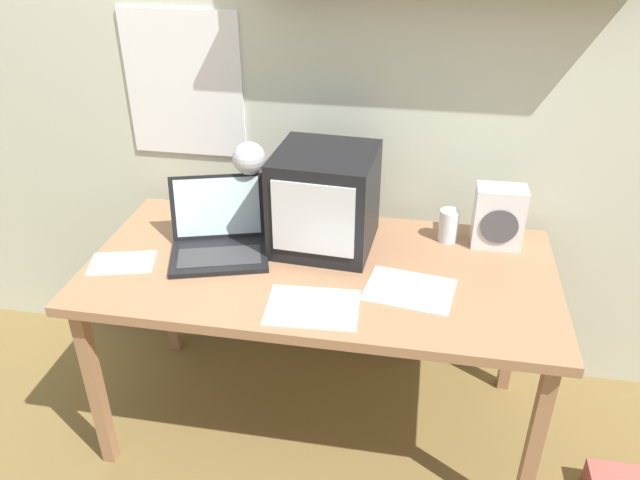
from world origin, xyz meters
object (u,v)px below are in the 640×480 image
open_notebook (409,290)px  loose_paper_near_laptop (312,307)px  corner_desk (320,280)px  laptop (219,234)px  loose_paper_near_monitor (122,263)px  space_heater (498,217)px  desk_lamp (252,169)px  juice_glass (448,227)px  crt_monitor (325,200)px

open_notebook → loose_paper_near_laptop: bearing=-152.9°
corner_desk → laptop: laptop is taller
open_notebook → loose_paper_near_monitor: (-0.97, -0.01, 0.00)m
laptop → space_heater: 0.98m
corner_desk → space_heater: size_ratio=7.04×
corner_desk → desk_lamp: desk_lamp is taller
corner_desk → juice_glass: juice_glass is taller
loose_paper_near_laptop → loose_paper_near_monitor: bearing=168.7°
loose_paper_near_laptop → juice_glass: bearing=50.8°
juice_glass → loose_paper_near_laptop: (-0.40, -0.49, -0.05)m
loose_paper_near_laptop → corner_desk: bearing=94.7°
space_heater → loose_paper_near_monitor: 1.31m
loose_paper_near_laptop → loose_paper_near_monitor: 0.70m
corner_desk → juice_glass: 0.51m
crt_monitor → juice_glass: 0.46m
space_heater → laptop: bearing=-168.7°
crt_monitor → loose_paper_near_laptop: (0.03, -0.39, -0.17)m
space_heater → juice_glass: bearing=178.0°
juice_glass → loose_paper_near_monitor: juice_glass is taller
desk_lamp → juice_glass: desk_lamp is taller
laptop → desk_lamp: (0.08, 0.16, 0.18)m
desk_lamp → loose_paper_near_laptop: (0.30, -0.45, -0.24)m
juice_glass → loose_paper_near_laptop: size_ratio=0.41×
desk_lamp → open_notebook: 0.71m
loose_paper_near_monitor → crt_monitor: bearing=21.1°
loose_paper_near_laptop → laptop: bearing=143.6°
crt_monitor → laptop: bearing=-159.8°
juice_glass → open_notebook: size_ratio=0.40×
open_notebook → loose_paper_near_monitor: same height
laptop → open_notebook: 0.69m
space_heater → corner_desk: bearing=-157.9°
desk_lamp → space_heater: desk_lamp is taller
juice_glass → desk_lamp: bearing=-176.4°
desk_lamp → loose_paper_near_laptop: size_ratio=1.18×
corner_desk → open_notebook: (0.31, -0.09, 0.06)m
laptop → loose_paper_near_monitor: bearing=-170.7°
corner_desk → crt_monitor: crt_monitor is taller
corner_desk → loose_paper_near_monitor: 0.68m
space_heater → loose_paper_near_monitor: space_heater is taller
corner_desk → loose_paper_near_monitor: bearing=-171.1°
laptop → desk_lamp: 0.26m
laptop → open_notebook: (0.67, -0.14, -0.06)m
corner_desk → laptop: (-0.37, 0.04, 0.12)m
space_heater → open_notebook: space_heater is taller
desk_lamp → loose_paper_near_monitor: 0.55m
laptop → desk_lamp: bearing=45.9°
corner_desk → space_heater: bearing=22.9°
corner_desk → loose_paper_near_laptop: loose_paper_near_laptop is taller
crt_monitor → space_heater: 0.61m
desk_lamp → open_notebook: bearing=-8.2°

